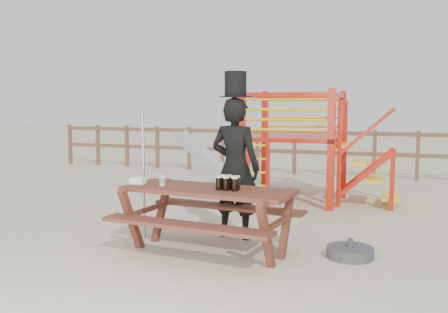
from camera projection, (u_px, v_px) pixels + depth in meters
ground at (219, 249)px, 6.34m from camera, size 60.00×60.00×0.00m
back_fence at (314, 147)px, 12.82m from camera, size 15.09×0.09×1.20m
playground_fort at (290, 144)px, 9.54m from camera, size 4.71×1.84×2.10m
picnic_table at (208, 212)px, 6.12m from camera, size 2.23×1.65×0.81m
man_with_hat at (235, 164)px, 6.80m from camera, size 0.75×0.55×2.27m
metal_pole at (144, 175)px, 6.83m from camera, size 0.04×0.04×1.74m
parasol_base at (350, 252)px, 5.97m from camera, size 0.56×0.56×0.24m
paper_bag at (138, 181)px, 6.41m from camera, size 0.19×0.15×0.08m
stout_pints at (228, 183)px, 5.94m from camera, size 0.28×0.19×0.17m
empty_glasses at (162, 180)px, 6.25m from camera, size 0.08×0.08×0.15m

